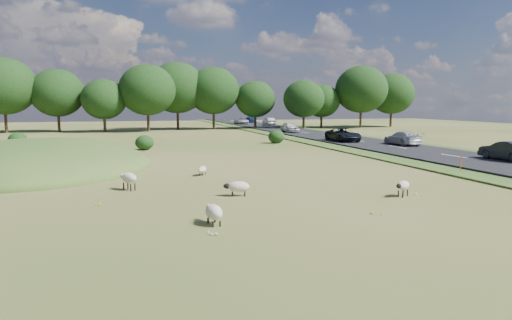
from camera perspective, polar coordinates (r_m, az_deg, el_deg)
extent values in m
plane|color=#3C571B|center=(43.70, -8.36, 1.08)|extent=(160.00, 160.00, 0.00)
ellipsoid|color=#33561E|center=(35.90, -25.88, -0.84)|extent=(16.00, 20.00, 4.00)
cube|color=black|center=(59.19, 9.83, 2.71)|extent=(8.00, 150.00, 0.25)
cylinder|color=black|center=(80.61, -28.80, 4.47)|extent=(0.44, 0.44, 4.18)
ellipsoid|color=black|center=(80.62, -29.02, 8.09)|extent=(9.75, 9.75, 8.78)
cylinder|color=black|center=(80.02, -23.43, 4.54)|extent=(0.44, 0.44, 3.61)
ellipsoid|color=black|center=(79.99, -23.58, 7.69)|extent=(8.41, 8.41, 7.57)
cylinder|color=black|center=(76.63, -18.38, 4.45)|extent=(0.44, 0.44, 3.02)
ellipsoid|color=black|center=(76.58, -18.49, 7.21)|extent=(7.04, 7.04, 6.34)
cylinder|color=black|center=(76.20, -13.33, 4.94)|extent=(0.44, 0.44, 3.90)
ellipsoid|color=black|center=(76.19, -13.43, 8.52)|extent=(9.09, 9.09, 8.18)
cylinder|color=black|center=(81.52, -9.75, 5.27)|extent=(0.44, 0.44, 4.22)
ellipsoid|color=black|center=(81.54, -9.82, 8.89)|extent=(9.85, 9.85, 8.86)
cylinder|color=black|center=(81.51, -5.31, 5.24)|extent=(0.44, 0.44, 3.94)
ellipsoid|color=black|center=(81.50, -5.35, 8.63)|extent=(9.20, 9.20, 8.28)
cylinder|color=black|center=(82.33, -0.09, 4.99)|extent=(0.44, 0.44, 3.09)
ellipsoid|color=black|center=(82.28, -0.09, 7.62)|extent=(7.20, 7.20, 6.48)
cylinder|color=black|center=(81.55, 5.97, 4.94)|extent=(0.44, 0.44, 3.12)
ellipsoid|color=black|center=(81.50, 6.00, 7.63)|extent=(7.29, 7.29, 6.56)
cylinder|color=black|center=(87.06, 8.17, 4.98)|extent=(0.44, 0.44, 2.93)
ellipsoid|color=black|center=(87.01, 8.21, 7.34)|extent=(6.84, 6.84, 6.16)
cylinder|color=black|center=(88.10, 12.94, 5.29)|extent=(0.44, 0.44, 4.16)
ellipsoid|color=black|center=(88.11, 13.03, 8.60)|extent=(9.71, 9.71, 8.74)
cylinder|color=black|center=(93.70, 16.50, 5.15)|extent=(0.44, 0.44, 3.74)
ellipsoid|color=black|center=(93.69, 16.59, 7.94)|extent=(8.72, 8.72, 7.84)
ellipsoid|color=black|center=(45.75, -13.77, 2.13)|extent=(1.78, 1.78, 1.46)
ellipsoid|color=black|center=(52.14, 2.56, 2.94)|extent=(1.86, 1.86, 1.52)
ellipsoid|color=black|center=(53.79, -27.65, 2.27)|extent=(1.87, 1.87, 1.53)
cylinder|color=#D8590C|center=(32.25, 24.23, -0.50)|extent=(0.06, 0.06, 1.20)
ellipsoid|color=beige|center=(17.11, -5.29, -6.50)|extent=(0.70, 1.14, 0.56)
ellipsoid|color=silver|center=(17.65, -5.86, -5.96)|extent=(0.30, 0.38, 0.28)
cylinder|color=black|center=(17.46, -6.01, -7.52)|extent=(0.08, 0.08, 0.20)
cylinder|color=black|center=(17.53, -5.16, -7.45)|extent=(0.08, 0.08, 0.20)
cylinder|color=black|center=(16.87, -5.39, -8.03)|extent=(0.08, 0.08, 0.20)
cylinder|color=black|center=(16.95, -4.51, -7.95)|extent=(0.08, 0.08, 0.20)
ellipsoid|color=beige|center=(24.63, -15.60, -2.15)|extent=(1.06, 1.19, 0.54)
ellipsoid|color=silver|center=(25.09, -16.35, -1.93)|extent=(0.41, 0.43, 0.27)
cylinder|color=black|center=(24.88, -16.22, -3.17)|extent=(0.08, 0.08, 0.39)
cylinder|color=black|center=(25.03, -15.72, -3.09)|extent=(0.08, 0.08, 0.39)
cylinder|color=black|center=(24.38, -15.40, -3.34)|extent=(0.08, 0.08, 0.39)
cylinder|color=black|center=(24.53, -14.89, -3.26)|extent=(0.08, 0.08, 0.39)
ellipsoid|color=beige|center=(23.24, 17.92, -3.03)|extent=(1.01, 0.87, 0.46)
ellipsoid|color=black|center=(22.80, 17.42, -3.12)|extent=(0.36, 0.34, 0.23)
cylinder|color=black|center=(23.03, 17.87, -4.11)|extent=(0.06, 0.06, 0.32)
cylinder|color=black|center=(23.12, 17.37, -4.05)|extent=(0.06, 0.06, 0.32)
cylinder|color=black|center=(23.50, 18.40, -3.91)|extent=(0.06, 0.06, 0.32)
cylinder|color=black|center=(23.59, 17.90, -3.85)|extent=(0.06, 0.06, 0.32)
ellipsoid|color=beige|center=(22.26, -2.19, -3.36)|extent=(1.16, 0.81, 0.54)
ellipsoid|color=black|center=(22.27, -3.66, -3.26)|extent=(0.40, 0.34, 0.27)
cylinder|color=black|center=(22.21, -2.99, -4.35)|extent=(0.08, 0.08, 0.20)
cylinder|color=black|center=(22.47, -2.96, -4.22)|extent=(0.08, 0.08, 0.20)
cylinder|color=black|center=(22.20, -1.40, -4.35)|extent=(0.08, 0.08, 0.20)
cylinder|color=black|center=(22.45, -1.40, -4.22)|extent=(0.08, 0.08, 0.20)
ellipsoid|color=beige|center=(28.89, -6.73, -1.18)|extent=(0.80, 0.96, 0.44)
ellipsoid|color=silver|center=(28.45, -7.03, -1.24)|extent=(0.31, 0.34, 0.22)
cylinder|color=black|center=(28.66, -6.68, -1.84)|extent=(0.06, 0.06, 0.16)
cylinder|color=black|center=(28.73, -7.09, -1.82)|extent=(0.06, 0.06, 0.16)
cylinder|color=black|center=(29.13, -6.37, -1.69)|extent=(0.06, 0.06, 0.16)
cylinder|color=black|center=(29.20, -6.76, -1.68)|extent=(0.06, 0.06, 0.16)
imported|color=black|center=(39.30, 28.85, 1.03)|extent=(1.52, 4.35, 1.43)
imported|color=silver|center=(96.98, -1.81, 4.92)|extent=(2.22, 4.81, 1.34)
imported|color=black|center=(52.89, 10.84, 3.13)|extent=(2.46, 5.33, 1.48)
imported|color=navy|center=(104.66, -0.73, 5.10)|extent=(1.95, 4.81, 1.40)
imported|color=silver|center=(49.70, 17.87, 2.63)|extent=(1.98, 4.88, 1.42)
imported|color=#999CA0|center=(91.15, 1.63, 4.83)|extent=(1.53, 4.39, 1.45)
imported|color=silver|center=(68.89, 4.25, 4.13)|extent=(1.80, 4.48, 1.53)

